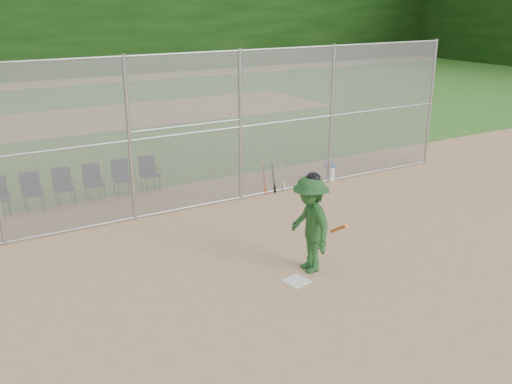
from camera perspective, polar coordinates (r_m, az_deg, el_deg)
ground at (r=11.21m, az=6.60°, el=-8.90°), size 100.00×100.00×0.00m
grass_strip at (r=27.05m, az=-17.10°, el=6.91°), size 100.00×100.00×0.00m
dirt_patch_far at (r=27.05m, az=-17.10°, el=6.92°), size 24.00×24.00×0.00m
backstop_fence at (r=14.56m, az=-5.05°, el=6.35°), size 16.09×0.09×4.00m
home_plate at (r=11.17m, az=4.04°, el=-8.87°), size 0.49×0.49×0.02m
batter_at_plate at (r=11.24m, az=5.42°, el=-3.20°), size 0.99×1.46×2.05m
water_cooler at (r=17.28m, az=7.35°, el=1.97°), size 0.37×0.37×0.46m
spare_bats at (r=16.02m, az=1.75°, el=1.46°), size 0.66×0.31×0.84m
chair_1 at (r=15.68m, az=-21.45°, el=-0.02°), size 0.54×0.52×0.96m
chair_2 at (r=15.81m, az=-18.64°, el=0.45°), size 0.54×0.52×0.96m
chair_3 at (r=15.97m, az=-15.88°, el=0.91°), size 0.54×0.52×0.96m
chair_4 at (r=16.17m, az=-13.18°, el=1.36°), size 0.54×0.52×0.96m
chair_5 at (r=16.41m, az=-10.55°, el=1.80°), size 0.54×0.52×0.96m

